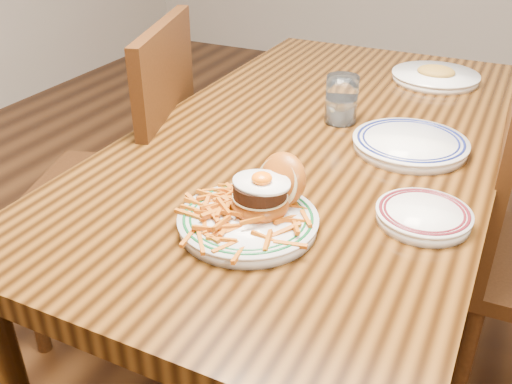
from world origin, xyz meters
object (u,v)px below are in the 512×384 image
at_px(side_plate, 424,215).
at_px(chair_left, 131,179).
at_px(main_plate, 254,209).
at_px(table, 319,164).

bearing_deg(side_plate, chair_left, 165.60).
distance_m(main_plate, side_plate, 0.31).
bearing_deg(side_plate, table, 136.23).
bearing_deg(main_plate, chair_left, 165.59).
relative_size(table, chair_left, 1.63).
height_order(main_plate, side_plate, main_plate).
bearing_deg(chair_left, table, -10.16).
height_order(chair_left, side_plate, chair_left).
distance_m(table, chair_left, 0.57).
xyz_separation_m(chair_left, main_plate, (0.59, -0.37, 0.26)).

